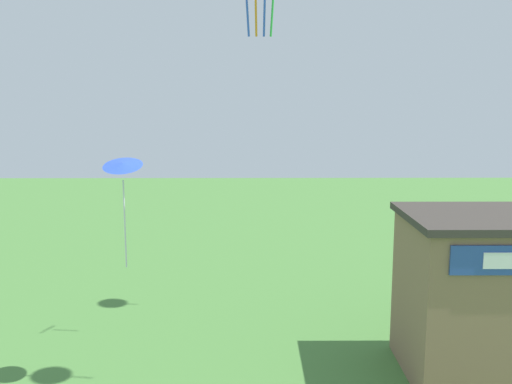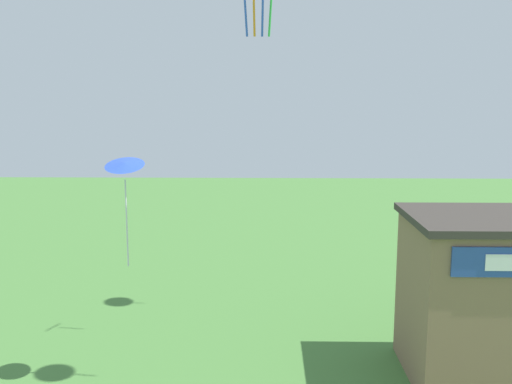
% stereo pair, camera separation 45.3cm
% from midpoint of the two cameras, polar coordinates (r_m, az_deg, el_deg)
% --- Properties ---
extents(kite_blue_delta, '(1.30, 1.27, 3.59)m').
position_cam_midpoint_polar(kite_blue_delta, '(18.45, -13.88, 2.43)').
color(kite_blue_delta, blue).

